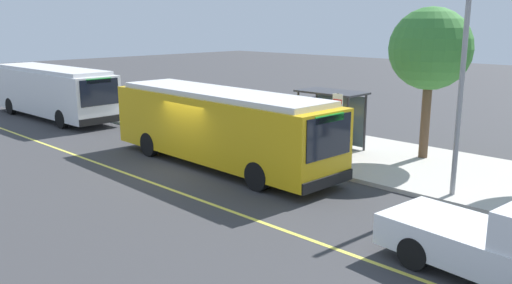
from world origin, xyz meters
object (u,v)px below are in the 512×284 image
at_px(waiting_bench, 327,136).
at_px(pedestrian_commuter, 337,134).
at_px(route_sign_post, 337,120).
at_px(transit_bus_second, 52,91).
at_px(transit_bus_main, 220,125).

height_order(waiting_bench, pedestrian_commuter, pedestrian_commuter).
bearing_deg(pedestrian_commuter, route_sign_post, -55.71).
height_order(transit_bus_second, waiting_bench, transit_bus_second).
relative_size(route_sign_post, pedestrian_commuter, 1.66).
distance_m(transit_bus_second, waiting_bench, 16.89).
height_order(transit_bus_main, waiting_bench, transit_bus_main).
distance_m(transit_bus_main, waiting_bench, 5.26).
relative_size(transit_bus_second, pedestrian_commuter, 6.27).
bearing_deg(route_sign_post, pedestrian_commuter, 124.29).
xyz_separation_m(waiting_bench, route_sign_post, (2.25, -2.40, 1.32)).
distance_m(transit_bus_main, route_sign_post, 4.48).
relative_size(waiting_bench, pedestrian_commuter, 0.95).
bearing_deg(waiting_bench, transit_bus_second, -163.46).
xyz_separation_m(transit_bus_main, pedestrian_commuter, (2.85, 3.75, -0.50)).
bearing_deg(transit_bus_main, route_sign_post, 34.96).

